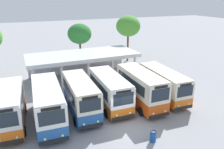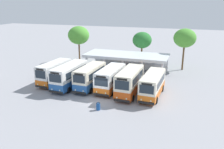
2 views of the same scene
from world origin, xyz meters
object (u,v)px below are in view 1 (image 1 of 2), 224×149
object	(u,v)px
city_bus_nearest_orange	(10,106)
city_bus_fifth_blue	(141,87)
city_bus_middle_cream	(81,95)
waiting_chair_fifth_seat	(95,75)
city_bus_second_in_row	(48,103)
waiting_chair_second_from_end	(79,78)
waiting_chair_far_end_seat	(100,75)
litter_bin_apron	(153,136)
waiting_chair_end_by_column	(73,78)
city_bus_fourth_amber	(109,90)
waiting_chair_middle_seat	(84,77)
city_bus_far_end_green	(163,83)
waiting_chair_fourth_seat	(89,76)

from	to	relation	value
city_bus_nearest_orange	city_bus_fifth_blue	distance (m)	12.26
city_bus_fifth_blue	city_bus_nearest_orange	bearing A→B (deg)	175.90
city_bus_middle_cream	waiting_chair_fifth_seat	xyz separation A→B (m)	(4.16, 8.17, -1.30)
city_bus_second_in_row	waiting_chair_second_from_end	distance (m)	10.07
waiting_chair_far_end_seat	litter_bin_apron	distance (m)	14.76
waiting_chair_end_by_column	city_bus_fourth_amber	bearing A→B (deg)	-76.77
waiting_chair_end_by_column	city_bus_second_in_row	bearing A→B (deg)	-116.22
city_bus_second_in_row	city_bus_fifth_blue	xyz separation A→B (m)	(9.17, -0.17, 0.04)
waiting_chair_second_from_end	waiting_chair_far_end_seat	size ratio (longest dim) A/B	1.00
city_bus_fourth_amber	waiting_chair_middle_seat	size ratio (longest dim) A/B	8.28
waiting_chair_fifth_seat	waiting_chair_end_by_column	bearing A→B (deg)	-179.77
city_bus_middle_cream	city_bus_fifth_blue	xyz separation A→B (m)	(6.11, -0.65, 0.10)
waiting_chair_end_by_column	waiting_chair_middle_seat	bearing A→B (deg)	-4.06
city_bus_nearest_orange	litter_bin_apron	bearing A→B (deg)	-34.21
city_bus_nearest_orange	city_bus_far_end_green	world-z (taller)	city_bus_nearest_orange
city_bus_fifth_blue	waiting_chair_far_end_seat	xyz separation A→B (m)	(-1.22, 8.82, -1.40)
city_bus_fourth_amber	waiting_chair_fifth_seat	bearing A→B (deg)	82.07
city_bus_nearest_orange	waiting_chair_second_from_end	size ratio (longest dim) A/B	8.04
city_bus_middle_cream	waiting_chair_middle_seat	size ratio (longest dim) A/B	8.19
city_bus_far_end_green	waiting_chair_fifth_seat	world-z (taller)	city_bus_far_end_green
waiting_chair_second_from_end	litter_bin_apron	distance (m)	14.83
waiting_chair_middle_seat	litter_bin_apron	bearing A→B (deg)	-85.41
city_bus_nearest_orange	city_bus_fifth_blue	bearing A→B (deg)	-4.10
city_bus_fourth_amber	waiting_chair_end_by_column	world-z (taller)	city_bus_fourth_amber
city_bus_fifth_blue	city_bus_far_end_green	size ratio (longest dim) A/B	0.97
waiting_chair_fifth_seat	litter_bin_apron	bearing A→B (deg)	-91.19
city_bus_nearest_orange	litter_bin_apron	distance (m)	12.13
litter_bin_apron	waiting_chair_fifth_seat	bearing A→B (deg)	88.81
city_bus_fourth_amber	city_bus_nearest_orange	bearing A→B (deg)	-179.76
city_bus_fourth_amber	waiting_chair_far_end_seat	xyz separation A→B (m)	(1.84, 7.91, -1.26)
waiting_chair_second_from_end	waiting_chair_far_end_seat	world-z (taller)	same
waiting_chair_fifth_seat	waiting_chair_fourth_seat	bearing A→B (deg)	-179.27
city_bus_fifth_blue	waiting_chair_far_end_seat	size ratio (longest dim) A/B	8.40
waiting_chair_second_from_end	city_bus_far_end_green	bearing A→B (deg)	-49.31
city_bus_fifth_blue	waiting_chair_fourth_seat	distance (m)	9.32
city_bus_far_end_green	waiting_chair_far_end_seat	world-z (taller)	city_bus_far_end_green
waiting_chair_far_end_seat	city_bus_middle_cream	bearing A→B (deg)	-120.92
city_bus_fifth_blue	waiting_chair_end_by_column	world-z (taller)	city_bus_fifth_blue
city_bus_fifth_blue	city_bus_middle_cream	bearing A→B (deg)	173.94
city_bus_nearest_orange	litter_bin_apron	size ratio (longest dim) A/B	7.68
waiting_chair_fifth_seat	city_bus_nearest_orange	bearing A→B (deg)	-142.27
city_bus_fourth_amber	waiting_chair_fourth_seat	distance (m)	8.01
waiting_chair_second_from_end	waiting_chair_fourth_seat	size ratio (longest dim) A/B	1.00
litter_bin_apron	waiting_chair_far_end_seat	bearing A→B (deg)	85.94
city_bus_middle_cream	waiting_chair_fifth_seat	world-z (taller)	city_bus_middle_cream
city_bus_second_in_row	waiting_chair_second_from_end	world-z (taller)	city_bus_second_in_row
city_bus_middle_cream	waiting_chair_end_by_column	distance (m)	8.35
city_bus_fifth_blue	waiting_chair_fourth_seat	size ratio (longest dim) A/B	8.40
waiting_chair_far_end_seat	city_bus_nearest_orange	bearing A→B (deg)	-144.17
city_bus_fourth_amber	waiting_chair_far_end_seat	distance (m)	8.22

